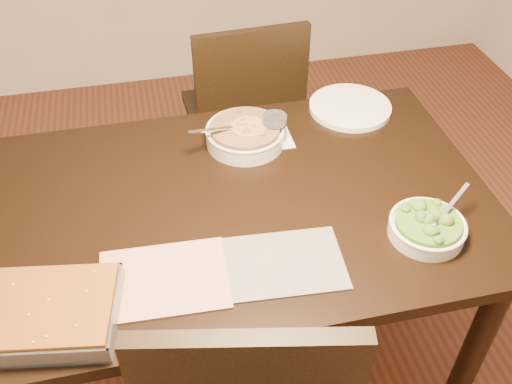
{
  "coord_description": "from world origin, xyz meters",
  "views": [
    {
      "loc": [
        -0.21,
        -1.15,
        1.82
      ],
      "look_at": [
        0.04,
        -0.03,
        0.8
      ],
      "focal_mm": 40.0,
      "sensor_mm": 36.0,
      "label": 1
    }
  ],
  "objects": [
    {
      "name": "chair_far",
      "position": [
        0.17,
        0.79,
        0.51
      ],
      "size": [
        0.45,
        0.45,
        0.92
      ],
      "rotation": [
        0.0,
        0.0,
        3.2
      ],
      "color": "black",
      "rests_on": "ground"
    },
    {
      "name": "broccoli_bowl",
      "position": [
        0.44,
        -0.24,
        0.78
      ],
      "size": [
        0.21,
        0.2,
        0.08
      ],
      "color": "silver",
      "rests_on": "table"
    },
    {
      "name": "dinner_plate",
      "position": [
        0.45,
        0.36,
        0.76
      ],
      "size": [
        0.27,
        0.27,
        0.02
      ],
      "primitive_type": "cylinder",
      "color": "white",
      "rests_on": "table"
    },
    {
      "name": "magazine_a",
      "position": [
        -0.24,
        -0.24,
        0.75
      ],
      "size": [
        0.32,
        0.24,
        0.01
      ],
      "primitive_type": "cube",
      "rotation": [
        0.0,
        0.0,
        -0.05
      ],
      "color": "#A32E2E",
      "rests_on": "table"
    },
    {
      "name": "baking_dish",
      "position": [
        -0.51,
        -0.3,
        0.78
      ],
      "size": [
        0.36,
        0.29,
        0.06
      ],
      "rotation": [
        0.0,
        0.0,
        -0.16
      ],
      "color": "silver",
      "rests_on": "table"
    },
    {
      "name": "coaster",
      "position": [
        0.16,
        0.25,
        0.75
      ],
      "size": [
        0.11,
        0.11,
        0.0
      ],
      "primitive_type": "cube",
      "color": "white",
      "rests_on": "table"
    },
    {
      "name": "magazine_b",
      "position": [
        0.06,
        -0.25,
        0.75
      ],
      "size": [
        0.31,
        0.23,
        0.01
      ],
      "primitive_type": "cube",
      "rotation": [
        0.0,
        0.0,
        -0.07
      ],
      "color": "#23232A",
      "rests_on": "table"
    },
    {
      "name": "stew_bowl",
      "position": [
        0.07,
        0.25,
        0.78
      ],
      "size": [
        0.26,
        0.24,
        0.09
      ],
      "color": "silver",
      "rests_on": "table"
    },
    {
      "name": "wine_tumbler",
      "position": [
        0.16,
        0.25,
        0.8
      ],
      "size": [
        0.08,
        0.08,
        0.09
      ],
      "color": "black",
      "rests_on": "coaster"
    },
    {
      "name": "ground",
      "position": [
        0.0,
        0.0,
        0.0
      ],
      "size": [
        4.0,
        4.0,
        0.0
      ],
      "primitive_type": "plane",
      "color": "#4B2415",
      "rests_on": "ground"
    },
    {
      "name": "table",
      "position": [
        0.0,
        0.0,
        0.65
      ],
      "size": [
        1.4,
        0.9,
        0.75
      ],
      "color": "black",
      "rests_on": "ground"
    }
  ]
}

